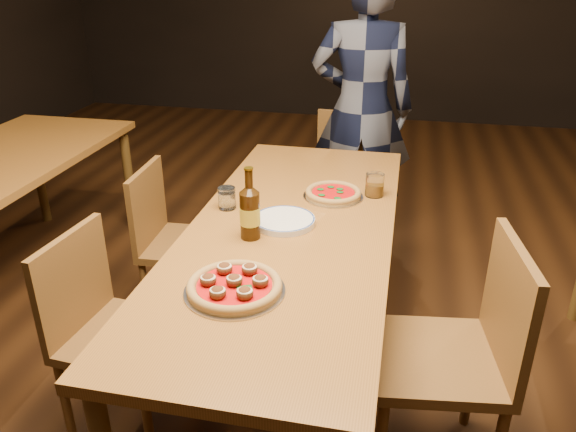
% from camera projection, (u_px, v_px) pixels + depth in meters
% --- Properties ---
extents(ground, '(9.00, 9.00, 0.00)m').
position_uv_depth(ground, '(290.00, 375.00, 2.54)').
color(ground, black).
extents(table_main, '(0.80, 2.00, 0.75)m').
position_uv_depth(table_main, '(291.00, 243.00, 2.25)').
color(table_main, brown).
rests_on(table_main, ground).
extents(chair_main_nw, '(0.44, 0.44, 0.86)m').
position_uv_depth(chair_main_nw, '(124.00, 336.00, 2.10)').
color(chair_main_nw, brown).
rests_on(chair_main_nw, ground).
extents(chair_main_sw, '(0.42, 0.42, 0.85)m').
position_uv_depth(chair_main_sw, '(186.00, 244.00, 2.79)').
color(chair_main_sw, brown).
rests_on(chair_main_sw, ground).
extents(chair_main_e, '(0.50, 0.50, 0.95)m').
position_uv_depth(chair_main_e, '(437.00, 357.00, 1.93)').
color(chair_main_e, brown).
rests_on(chair_main_e, ground).
extents(chair_end, '(0.44, 0.44, 0.89)m').
position_uv_depth(chair_end, '(343.00, 184.00, 3.46)').
color(chair_end, brown).
rests_on(chair_end, ground).
extents(pizza_meatball, '(0.33, 0.33, 0.06)m').
position_uv_depth(pizza_meatball, '(234.00, 286.00, 1.79)').
color(pizza_meatball, '#B7B7BF').
rests_on(pizza_meatball, table_main).
extents(pizza_margherita, '(0.27, 0.27, 0.04)m').
position_uv_depth(pizza_margherita, '(333.00, 193.00, 2.49)').
color(pizza_margherita, '#B7B7BF').
rests_on(pizza_margherita, table_main).
extents(plate_stack, '(0.25, 0.25, 0.02)m').
position_uv_depth(plate_stack, '(284.00, 221.00, 2.24)').
color(plate_stack, white).
rests_on(plate_stack, table_main).
extents(beer_bottle, '(0.08, 0.08, 0.28)m').
position_uv_depth(beer_bottle, '(250.00, 214.00, 2.10)').
color(beer_bottle, black).
rests_on(beer_bottle, table_main).
extents(water_glass, '(0.07, 0.07, 0.09)m').
position_uv_depth(water_glass, '(227.00, 198.00, 2.36)').
color(water_glass, white).
rests_on(water_glass, table_main).
extents(amber_glass, '(0.08, 0.08, 0.10)m').
position_uv_depth(amber_glass, '(375.00, 185.00, 2.49)').
color(amber_glass, '#8F5710').
rests_on(amber_glass, table_main).
extents(diner, '(0.66, 0.46, 1.73)m').
position_uv_depth(diner, '(362.00, 109.00, 3.43)').
color(diner, black).
rests_on(diner, ground).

